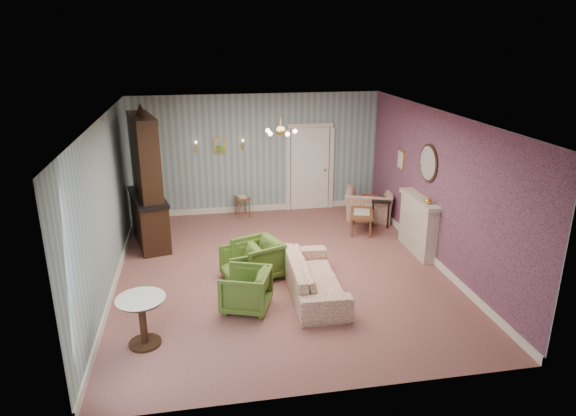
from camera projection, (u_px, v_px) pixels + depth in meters
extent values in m
plane|color=#935E55|center=(281.00, 271.00, 9.61)|extent=(7.00, 7.00, 0.00)
plane|color=white|center=(281.00, 116.00, 8.67)|extent=(7.00, 7.00, 0.00)
plane|color=gray|center=(257.00, 154.00, 12.40)|extent=(6.00, 0.00, 6.00)
plane|color=gray|center=(331.00, 288.00, 5.88)|extent=(6.00, 0.00, 6.00)
plane|color=gray|center=(106.00, 207.00, 8.63)|extent=(0.00, 7.00, 7.00)
plane|color=gray|center=(437.00, 189.00, 9.64)|extent=(0.00, 7.00, 7.00)
plane|color=#BB5D6A|center=(437.00, 189.00, 9.64)|extent=(0.00, 7.00, 7.00)
imported|color=#4A6B25|center=(246.00, 288.00, 8.16)|extent=(0.89, 0.92, 0.75)
imported|color=#4A6B25|center=(242.00, 263.00, 9.15)|extent=(0.75, 0.79, 0.68)
imported|color=#4A6B25|center=(258.00, 257.00, 9.24)|extent=(0.94, 0.96, 0.78)
imported|color=#A54C42|center=(314.00, 271.00, 8.64)|extent=(0.69, 2.14, 0.83)
imported|color=#A54C42|center=(369.00, 200.00, 12.11)|extent=(1.27, 1.05, 0.95)
imported|color=gold|center=(429.00, 200.00, 9.68)|extent=(0.15, 0.15, 0.15)
cube|color=maroon|center=(369.00, 202.00, 11.96)|extent=(0.41, 0.28, 0.39)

